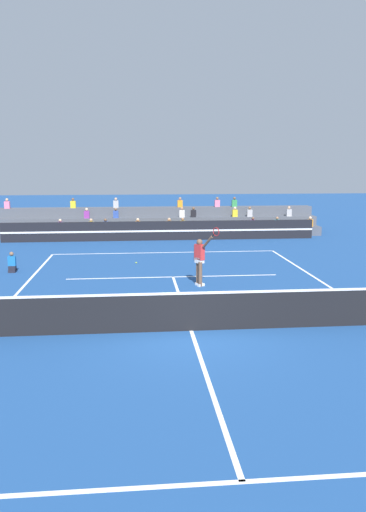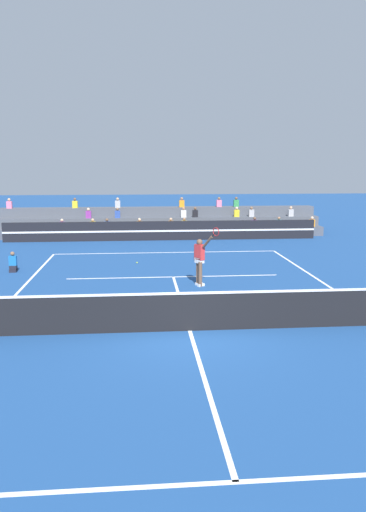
% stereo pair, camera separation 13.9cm
% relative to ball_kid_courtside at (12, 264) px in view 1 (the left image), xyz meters
% --- Properties ---
extents(ground_plane, '(120.00, 120.00, 0.00)m').
position_rel_ball_kid_courtside_xyz_m(ground_plane, '(6.48, -7.94, -0.33)').
color(ground_plane, navy).
extents(court_lines, '(11.10, 23.90, 0.01)m').
position_rel_ball_kid_courtside_xyz_m(court_lines, '(6.48, -7.94, -0.33)').
color(court_lines, white).
rests_on(court_lines, ground).
extents(tennis_net, '(12.00, 0.10, 1.10)m').
position_rel_ball_kid_courtside_xyz_m(tennis_net, '(6.48, -7.94, 0.21)').
color(tennis_net, black).
rests_on(tennis_net, ground).
extents(sponsor_banner_wall, '(18.00, 0.26, 1.10)m').
position_rel_ball_kid_courtside_xyz_m(sponsor_banner_wall, '(6.48, 8.12, 0.22)').
color(sponsor_banner_wall, black).
rests_on(sponsor_banner_wall, ground).
extents(bleacher_stand, '(19.90, 2.85, 2.28)m').
position_rel_ball_kid_courtside_xyz_m(bleacher_stand, '(6.49, 10.65, 0.32)').
color(bleacher_stand, '#4C515B').
rests_on(bleacher_stand, ground).
extents(ball_kid_courtside, '(0.30, 0.36, 0.84)m').
position_rel_ball_kid_courtside_xyz_m(ball_kid_courtside, '(0.00, 0.00, 0.00)').
color(ball_kid_courtside, black).
rests_on(ball_kid_courtside, ground).
extents(tennis_player, '(0.79, 1.15, 2.28)m').
position_rel_ball_kid_courtside_xyz_m(tennis_player, '(7.34, -3.02, 0.65)').
color(tennis_player, brown).
rests_on(tennis_player, ground).
extents(tennis_ball, '(0.07, 0.07, 0.07)m').
position_rel_ball_kid_courtside_xyz_m(tennis_ball, '(5.05, 1.32, -0.30)').
color(tennis_ball, '#C6DB33').
rests_on(tennis_ball, ground).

